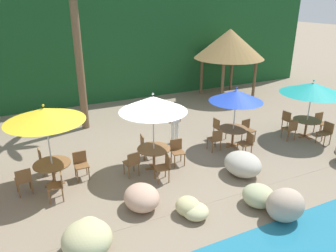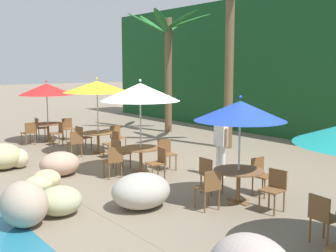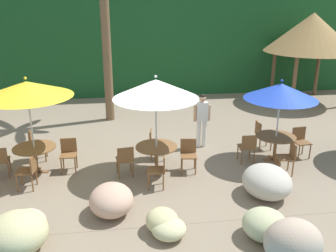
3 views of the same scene
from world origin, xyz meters
The scene contains 32 objects.
ground_plane centered at (0.00, 0.00, 0.00)m, with size 120.00×120.00×0.00m, color gray.
terrace_deck centered at (0.00, 0.00, 0.00)m, with size 18.00×5.20×0.01m.
foliage_backdrop centered at (0.00, 9.00, 3.00)m, with size 28.00×2.40×6.00m.
rock_seawall centered at (1.58, -2.79, 0.35)m, with size 17.12×3.39×0.91m.
umbrella_red centered at (-6.41, -0.23, 2.09)m, with size 2.11×2.11×2.42m.
dining_table_red centered at (-6.41, -0.23, 0.61)m, with size 1.10×1.10×0.74m.
chair_red_seaward centered at (-5.56, -0.16, 0.51)m, with size 0.43×0.44×0.87m.
chair_red_inland centered at (-6.44, 0.63, 0.51)m, with size 0.46×0.45×0.87m.
chair_red_left centered at (-7.26, -0.25, 0.51)m, with size 0.45×0.46×0.87m.
chair_red_right centered at (-6.20, -1.06, 0.51)m, with size 0.48×0.48×0.87m.
umbrella_yellow centered at (-3.19, 0.27, 2.29)m, with size 2.26×2.26×2.60m.
dining_table_yellow centered at (-3.19, 0.27, 0.61)m, with size 1.10×1.10×0.74m.
chair_yellow_seaward centered at (-2.34, 0.35, 0.51)m, with size 0.42×0.43×0.87m.
chair_yellow_inland centered at (-3.35, 1.10, 0.51)m, with size 0.46×0.46×0.87m.
chair_yellow_left centered at (-4.02, 0.06, 0.51)m, with size 0.47×0.48×0.87m.
chair_yellow_right centered at (-3.16, -0.59, 0.51)m, with size 0.46×0.45×0.87m.
umbrella_white centered at (-0.02, -0.10, 2.28)m, with size 2.18×2.18×2.63m.
dining_table_white centered at (-0.02, -0.10, 0.61)m, with size 1.10×1.10×0.74m.
chair_white_seaward centered at (0.84, -0.12, 0.51)m, with size 0.47×0.48×0.87m.
chair_white_inland centered at (0.01, 0.76, 0.51)m, with size 0.48×0.48×0.87m.
chair_white_left centered at (-0.85, -0.30, 0.51)m, with size 0.47×0.48×0.87m.
chair_white_right centered at (-0.03, -0.95, 0.51)m, with size 0.47×0.47×0.87m.
umbrella_blue centered at (3.40, 0.19, 2.03)m, with size 1.99×1.99×2.36m.
dining_table_blue centered at (3.40, 0.19, 0.61)m, with size 1.10×1.10×0.74m.
chair_blue_seaward centered at (4.23, 0.38, 0.51)m, with size 0.47×0.47×0.87m.
chair_blue_inland centered at (3.30, 1.04, 0.51)m, with size 0.43×0.42×0.87m.
chair_blue_left centered at (2.55, 0.10, 0.51)m, with size 0.42×0.43×0.87m.
chair_blue_right centered at (3.40, -0.66, 0.51)m, with size 0.47×0.46×0.87m.
chair_teal_left centered at (5.82, -0.34, 0.51)m, with size 0.46×0.47×0.87m.
palm_tree_nearest centered at (-5.67, 5.16, 3.69)m, with size 3.72×3.29×5.36m.
palm_tree_second centered at (-1.28, 4.58, 4.20)m, with size 3.31×3.03×6.28m.
waiter_in_white centered at (1.54, 1.46, 0.99)m, with size 0.52×0.23×1.70m.
Camera 2 is at (9.70, -6.53, 2.99)m, focal length 45.74 mm.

